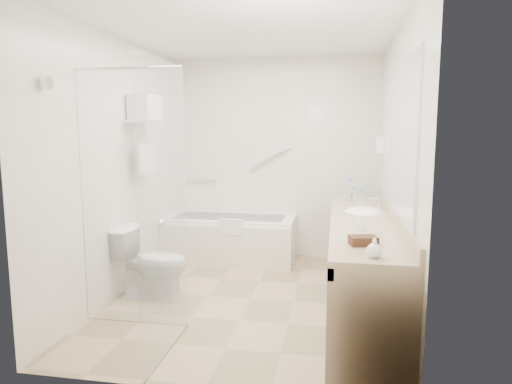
% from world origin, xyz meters
% --- Properties ---
extents(floor, '(3.20, 3.20, 0.00)m').
position_xyz_m(floor, '(0.00, 0.00, 0.00)').
color(floor, tan).
rests_on(floor, ground).
extents(ceiling, '(2.60, 3.20, 0.10)m').
position_xyz_m(ceiling, '(0.00, 0.00, 2.50)').
color(ceiling, white).
rests_on(ceiling, wall_back).
extents(wall_back, '(2.60, 0.10, 2.50)m').
position_xyz_m(wall_back, '(0.00, 1.60, 1.25)').
color(wall_back, silver).
rests_on(wall_back, ground).
extents(wall_front, '(2.60, 0.10, 2.50)m').
position_xyz_m(wall_front, '(0.00, -1.60, 1.25)').
color(wall_front, silver).
rests_on(wall_front, ground).
extents(wall_left, '(0.10, 3.20, 2.50)m').
position_xyz_m(wall_left, '(-1.30, 0.00, 1.25)').
color(wall_left, silver).
rests_on(wall_left, ground).
extents(wall_right, '(0.10, 3.20, 2.50)m').
position_xyz_m(wall_right, '(1.30, 0.00, 1.25)').
color(wall_right, silver).
rests_on(wall_right, ground).
extents(bathtub, '(1.60, 0.73, 0.59)m').
position_xyz_m(bathtub, '(-0.50, 1.24, 0.28)').
color(bathtub, white).
rests_on(bathtub, floor).
extents(grab_bar_short, '(0.40, 0.03, 0.03)m').
position_xyz_m(grab_bar_short, '(-0.95, 1.56, 0.95)').
color(grab_bar_short, silver).
rests_on(grab_bar_short, wall_back).
extents(grab_bar_long, '(0.53, 0.03, 0.33)m').
position_xyz_m(grab_bar_long, '(-0.05, 1.56, 1.25)').
color(grab_bar_long, silver).
rests_on(grab_bar_long, wall_back).
extents(shower_enclosure, '(0.96, 0.91, 2.11)m').
position_xyz_m(shower_enclosure, '(-0.63, -0.93, 1.07)').
color(shower_enclosure, silver).
rests_on(shower_enclosure, floor).
extents(towel_shelf, '(0.24, 0.55, 0.81)m').
position_xyz_m(towel_shelf, '(-1.17, 0.35, 1.75)').
color(towel_shelf, silver).
rests_on(towel_shelf, wall_left).
extents(vanity_counter, '(0.55, 2.70, 0.95)m').
position_xyz_m(vanity_counter, '(1.02, -0.15, 0.64)').
color(vanity_counter, tan).
rests_on(vanity_counter, floor).
extents(sink, '(0.40, 0.52, 0.14)m').
position_xyz_m(sink, '(1.05, 0.25, 0.82)').
color(sink, white).
rests_on(sink, vanity_counter).
extents(faucet, '(0.03, 0.03, 0.14)m').
position_xyz_m(faucet, '(1.20, 0.25, 0.93)').
color(faucet, silver).
rests_on(faucet, vanity_counter).
extents(mirror, '(0.02, 2.00, 1.20)m').
position_xyz_m(mirror, '(1.29, -0.15, 1.55)').
color(mirror, silver).
rests_on(mirror, wall_right).
extents(hairdryer_unit, '(0.08, 0.10, 0.18)m').
position_xyz_m(hairdryer_unit, '(1.25, 1.05, 1.45)').
color(hairdryer_unit, white).
rests_on(hairdryer_unit, wall_right).
extents(toilet, '(0.70, 0.40, 0.69)m').
position_xyz_m(toilet, '(-0.95, -0.11, 0.34)').
color(toilet, white).
rests_on(toilet, floor).
extents(amenity_basket, '(0.21, 0.16, 0.06)m').
position_xyz_m(amenity_basket, '(0.98, -1.06, 0.88)').
color(amenity_basket, '#412617').
rests_on(amenity_basket, vanity_counter).
extents(soap_bottle_a, '(0.08, 0.12, 0.05)m').
position_xyz_m(soap_bottle_a, '(0.98, -0.59, 0.88)').
color(soap_bottle_a, white).
rests_on(soap_bottle_a, vanity_counter).
extents(soap_bottle_b, '(0.11, 0.13, 0.09)m').
position_xyz_m(soap_bottle_b, '(1.03, -1.36, 0.90)').
color(soap_bottle_b, white).
rests_on(soap_bottle_b, vanity_counter).
extents(water_bottle_left, '(0.06, 0.06, 0.20)m').
position_xyz_m(water_bottle_left, '(1.04, 0.32, 0.94)').
color(water_bottle_left, silver).
rests_on(water_bottle_left, vanity_counter).
extents(water_bottle_mid, '(0.06, 0.06, 0.20)m').
position_xyz_m(water_bottle_mid, '(0.97, 0.56, 0.94)').
color(water_bottle_mid, silver).
rests_on(water_bottle_mid, vanity_counter).
extents(water_bottle_right, '(0.07, 0.07, 0.22)m').
position_xyz_m(water_bottle_right, '(0.94, 1.10, 0.95)').
color(water_bottle_right, silver).
rests_on(water_bottle_right, vanity_counter).
extents(drinking_glass_near, '(0.09, 0.09, 0.10)m').
position_xyz_m(drinking_glass_near, '(0.93, 0.85, 0.90)').
color(drinking_glass_near, silver).
rests_on(drinking_glass_near, vanity_counter).
extents(drinking_glass_far, '(0.08, 0.08, 0.09)m').
position_xyz_m(drinking_glass_far, '(0.94, 0.97, 0.90)').
color(drinking_glass_far, silver).
rests_on(drinking_glass_far, vanity_counter).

